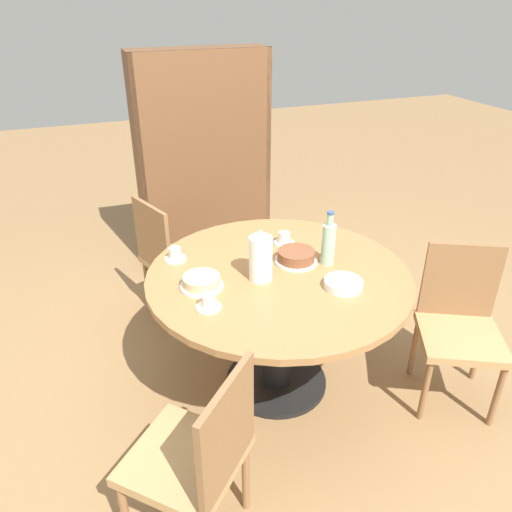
{
  "coord_description": "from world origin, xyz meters",
  "views": [
    {
      "loc": [
        -0.9,
        -2.05,
        2.05
      ],
      "look_at": [
        0.0,
        0.33,
        0.68
      ],
      "focal_mm": 35.0,
      "sensor_mm": 36.0,
      "label": 1
    }
  ],
  "objects_px": {
    "water_bottle": "(328,243)",
    "cake_second": "(202,282)",
    "bookshelf": "(204,164)",
    "chair_b": "(198,456)",
    "chair_c": "(460,323)",
    "cup_c": "(208,303)",
    "coffee_pot": "(261,257)",
    "chair_a": "(172,257)",
    "cup_a": "(284,239)",
    "cup_b": "(175,255)",
    "cake_main": "(296,257)"
  },
  "relations": [
    {
      "from": "water_bottle",
      "to": "cup_c",
      "type": "bearing_deg",
      "value": -165.31
    },
    {
      "from": "chair_c",
      "to": "water_bottle",
      "type": "height_order",
      "value": "water_bottle"
    },
    {
      "from": "cake_second",
      "to": "coffee_pot",
      "type": "bearing_deg",
      "value": -5.44
    },
    {
      "from": "cup_a",
      "to": "cup_b",
      "type": "height_order",
      "value": "same"
    },
    {
      "from": "chair_c",
      "to": "cup_c",
      "type": "distance_m",
      "value": 1.37
    },
    {
      "from": "chair_b",
      "to": "bookshelf",
      "type": "bearing_deg",
      "value": -151.48
    },
    {
      "from": "chair_a",
      "to": "water_bottle",
      "type": "xyz_separation_m",
      "value": [
        0.67,
        -0.89,
        0.4
      ]
    },
    {
      "from": "water_bottle",
      "to": "cup_c",
      "type": "distance_m",
      "value": 0.74
    },
    {
      "from": "coffee_pot",
      "to": "cup_a",
      "type": "xyz_separation_m",
      "value": [
        0.27,
        0.32,
        -0.1
      ]
    },
    {
      "from": "cup_b",
      "to": "cup_c",
      "type": "height_order",
      "value": "same"
    },
    {
      "from": "bookshelf",
      "to": "cup_c",
      "type": "bearing_deg",
      "value": 75.04
    },
    {
      "from": "cup_b",
      "to": "cake_second",
      "type": "bearing_deg",
      "value": -79.77
    },
    {
      "from": "chair_c",
      "to": "cake_second",
      "type": "relative_size",
      "value": 4.06
    },
    {
      "from": "bookshelf",
      "to": "coffee_pot",
      "type": "xyz_separation_m",
      "value": [
        -0.17,
        -1.66,
        0.04
      ]
    },
    {
      "from": "coffee_pot",
      "to": "water_bottle",
      "type": "xyz_separation_m",
      "value": [
        0.39,
        0.03,
        -0.0
      ]
    },
    {
      "from": "bookshelf",
      "to": "cup_b",
      "type": "xyz_separation_m",
      "value": [
        -0.53,
        -1.3,
        -0.06
      ]
    },
    {
      "from": "cup_c",
      "to": "coffee_pot",
      "type": "bearing_deg",
      "value": 26.59
    },
    {
      "from": "cake_main",
      "to": "cup_c",
      "type": "height_order",
      "value": "cup_c"
    },
    {
      "from": "chair_b",
      "to": "cup_b",
      "type": "xyz_separation_m",
      "value": [
        0.18,
        1.07,
        0.31
      ]
    },
    {
      "from": "chair_b",
      "to": "chair_c",
      "type": "relative_size",
      "value": 1.0
    },
    {
      "from": "chair_b",
      "to": "cake_second",
      "type": "height_order",
      "value": "chair_b"
    },
    {
      "from": "chair_c",
      "to": "cake_second",
      "type": "height_order",
      "value": "chair_c"
    },
    {
      "from": "cake_main",
      "to": "cup_b",
      "type": "distance_m",
      "value": 0.65
    },
    {
      "from": "chair_c",
      "to": "bookshelf",
      "type": "relative_size",
      "value": 0.52
    },
    {
      "from": "chair_c",
      "to": "cup_a",
      "type": "distance_m",
      "value": 1.06
    },
    {
      "from": "cake_main",
      "to": "cup_b",
      "type": "bearing_deg",
      "value": 156.8
    },
    {
      "from": "chair_c",
      "to": "bookshelf",
      "type": "distance_m",
      "value": 2.23
    },
    {
      "from": "chair_c",
      "to": "coffee_pot",
      "type": "bearing_deg",
      "value": -172.97
    },
    {
      "from": "chair_c",
      "to": "cake_main",
      "type": "relative_size",
      "value": 3.8
    },
    {
      "from": "coffee_pot",
      "to": "cup_b",
      "type": "height_order",
      "value": "coffee_pot"
    },
    {
      "from": "chair_b",
      "to": "coffee_pot",
      "type": "relative_size",
      "value": 3.22
    },
    {
      "from": "chair_b",
      "to": "chair_c",
      "type": "xyz_separation_m",
      "value": [
        1.54,
        0.34,
        0.0
      ]
    },
    {
      "from": "bookshelf",
      "to": "cup_b",
      "type": "relative_size",
      "value": 14.08
    },
    {
      "from": "cake_main",
      "to": "cake_second",
      "type": "xyz_separation_m",
      "value": [
        -0.54,
        -0.07,
        -0.0
      ]
    },
    {
      "from": "bookshelf",
      "to": "cup_a",
      "type": "distance_m",
      "value": 1.34
    },
    {
      "from": "bookshelf",
      "to": "water_bottle",
      "type": "bearing_deg",
      "value": 97.95
    },
    {
      "from": "chair_b",
      "to": "cup_a",
      "type": "relative_size",
      "value": 7.33
    },
    {
      "from": "coffee_pot",
      "to": "cup_c",
      "type": "relative_size",
      "value": 2.27
    },
    {
      "from": "chair_b",
      "to": "cake_second",
      "type": "bearing_deg",
      "value": -152.55
    },
    {
      "from": "chair_b",
      "to": "cup_c",
      "type": "xyz_separation_m",
      "value": [
        0.22,
        0.55,
        0.31
      ]
    },
    {
      "from": "cup_b",
      "to": "cup_c",
      "type": "bearing_deg",
      "value": -85.57
    },
    {
      "from": "chair_b",
      "to": "coffee_pot",
      "type": "distance_m",
      "value": 0.98
    },
    {
      "from": "bookshelf",
      "to": "cake_second",
      "type": "height_order",
      "value": "bookshelf"
    },
    {
      "from": "chair_a",
      "to": "cup_a",
      "type": "bearing_deg",
      "value": -156.94
    },
    {
      "from": "bookshelf",
      "to": "water_bottle",
      "type": "distance_m",
      "value": 1.65
    },
    {
      "from": "cup_a",
      "to": "chair_c",
      "type": "bearing_deg",
      "value": -43.7
    },
    {
      "from": "water_bottle",
      "to": "chair_a",
      "type": "bearing_deg",
      "value": 126.96
    },
    {
      "from": "bookshelf",
      "to": "cake_main",
      "type": "distance_m",
      "value": 1.56
    },
    {
      "from": "cake_second",
      "to": "cup_b",
      "type": "distance_m",
      "value": 0.33
    },
    {
      "from": "water_bottle",
      "to": "cake_second",
      "type": "relative_size",
      "value": 1.39
    }
  ]
}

